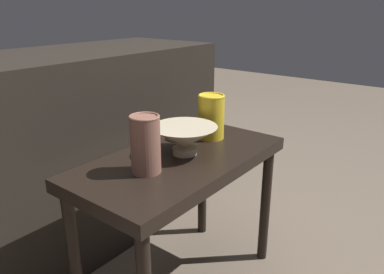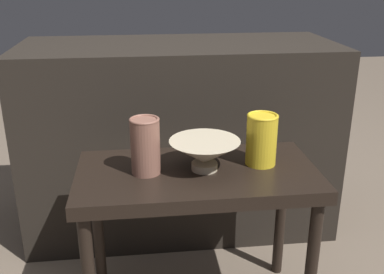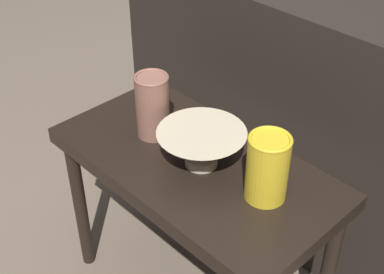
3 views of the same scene
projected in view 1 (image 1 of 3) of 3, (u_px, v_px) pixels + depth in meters
The scene contains 5 objects.
table at pixel (181, 175), 1.17m from camera, with size 0.70×0.36×0.49m.
couch_backdrop at pixel (76, 148), 1.51m from camera, with size 1.22×0.50×0.77m.
bowl at pixel (184, 137), 1.15m from camera, with size 0.20×0.20×0.09m.
vase_textured_left at pixel (146, 144), 1.01m from camera, with size 0.08×0.08×0.16m.
vase_colorful_right at pixel (211, 116), 1.28m from camera, with size 0.09×0.09×0.15m.
Camera 1 is at (-0.82, -0.69, 0.93)m, focal length 35.00 mm.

